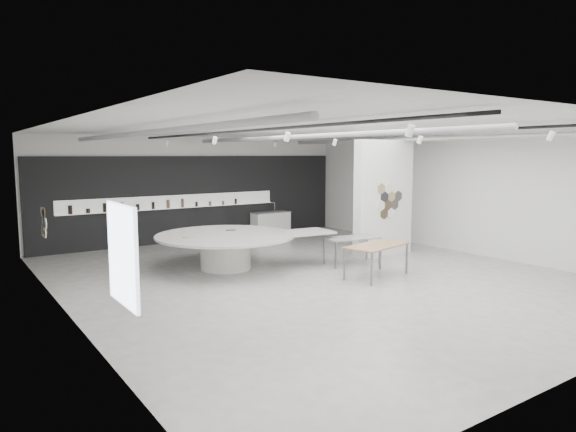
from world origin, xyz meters
TOP-DOWN VIEW (x-y plane):
  - room at (-0.09, -0.00)m, footprint 12.02×14.02m
  - back_wall_display at (-0.08, 6.93)m, footprint 11.80×0.27m
  - partition_column at (3.50, 1.00)m, footprint 2.20×0.38m
  - display_island at (-1.43, 2.01)m, footprint 5.08×4.23m
  - sample_table_wood at (1.27, -1.01)m, footprint 1.96×1.30m
  - sample_table_stone at (1.77, 0.50)m, footprint 1.65×1.03m
  - kitchen_counter at (2.86, 6.54)m, footprint 1.59×0.64m

SIDE VIEW (x-z plane):
  - kitchen_counter at x=2.86m, z-range -0.17..1.07m
  - display_island at x=-1.43m, z-range 0.14..1.13m
  - sample_table_stone at x=1.77m, z-range 0.33..1.12m
  - sample_table_wood at x=1.27m, z-range 0.36..1.21m
  - back_wall_display at x=-0.08m, z-range -0.01..3.09m
  - partition_column at x=3.50m, z-range 0.00..3.60m
  - room at x=-0.09m, z-range 0.16..3.98m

